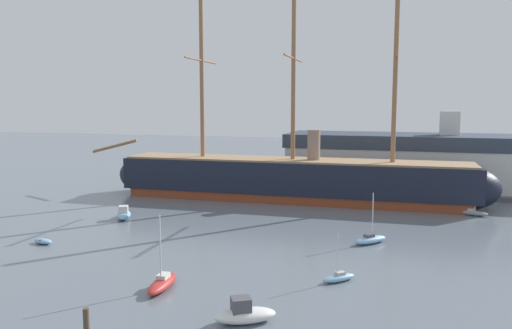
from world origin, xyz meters
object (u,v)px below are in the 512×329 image
Objects in this scene: tall_ship at (293,179)px; sailboat_near_centre at (162,283)px; sailboat_far_right at (473,212)px; dinghy_mid_left at (43,241)px; motorboat_alongside_bow at (124,214)px; motorboat_distant_centre at (291,192)px; sailboat_alongside_stern at (370,239)px; dockside_warehouse_right at (422,163)px; motorboat_foreground_right at (245,314)px; sailboat_mid_right at (339,277)px; mooring_piling_left_pair at (87,326)px.

tall_ship is 10.46× the size of sailboat_near_centre.
tall_ship is 27.04m from sailboat_far_right.
motorboat_alongside_bow reaches higher than dinghy_mid_left.
motorboat_distant_centre is at bearing 105.65° from tall_ship.
dockside_warehouse_right reaches higher than sailboat_alongside_stern.
sailboat_alongside_stern is at bearing 73.34° from motorboat_foreground_right.
sailboat_alongside_stern is at bearing -4.33° from motorboat_alongside_bow.
dinghy_mid_left is 13.54m from motorboat_alongside_bow.
motorboat_foreground_right is at bearing -116.99° from sailboat_mid_right.
sailboat_mid_right is at bearing 49.00° from mooring_piling_left_pair.
sailboat_far_right reaches higher than sailboat_mid_right.
sailboat_near_centre reaches higher than motorboat_foreground_right.
mooring_piling_left_pair is (-15.94, -29.43, 0.70)m from sailboat_alongside_stern.
mooring_piling_left_pair is (-28.53, -48.04, 0.75)m from sailboat_far_right.
sailboat_near_centre is 47.35m from sailboat_far_right.
motorboat_foreground_right is 1.83× the size of dinghy_mid_left.
tall_ship reaches higher than sailboat_near_centre.
motorboat_foreground_right is at bearing -80.64° from motorboat_distant_centre.
sailboat_near_centre is at bearing -156.01° from sailboat_mid_right.
mooring_piling_left_pair is at bearing -44.27° from dinghy_mid_left.
motorboat_foreground_right is 46.44m from sailboat_far_right.
sailboat_alongside_stern reaches higher than motorboat_alongside_bow.
motorboat_foreground_right is 30.64m from dinghy_mid_left.
sailboat_far_right is (19.62, 42.09, -0.23)m from motorboat_foreground_right.
sailboat_mid_right is (5.29, 10.39, -0.30)m from motorboat_foreground_right.
mooring_piling_left_pair is at bearing -146.27° from motorboat_foreground_right.
mooring_piling_left_pair is (-1.89, -51.47, -2.36)m from tall_ship.
sailboat_alongside_stern is at bearing -59.91° from motorboat_distant_centre.
mooring_piling_left_pair is at bearing -90.72° from motorboat_distant_centre.
sailboat_near_centre is at bearing -92.35° from tall_ship.
motorboat_alongside_bow is 2.00× the size of mooring_piling_left_pair.
dinghy_mid_left is (-19.21, 8.43, -0.25)m from sailboat_near_centre.
sailboat_mid_right is 0.08× the size of dockside_warehouse_right.
dinghy_mid_left is at bearing -129.74° from dockside_warehouse_right.
sailboat_far_right is at bearing -15.42° from motorboat_distant_centre.
dinghy_mid_left is 0.46× the size of sailboat_alongside_stern.
motorboat_distant_centre is (-13.50, 39.38, 0.16)m from sailboat_mid_right.
dinghy_mid_left is 0.05× the size of dockside_warehouse_right.
dockside_warehouse_right reaches higher than dinghy_mid_left.
dinghy_mid_left is (-20.91, -32.93, -3.24)m from tall_ship.
sailboat_near_centre is at bearing 88.87° from mooring_piling_left_pair.
sailboat_far_right is at bearing 19.48° from motorboat_alongside_bow.
motorboat_alongside_bow is at bearing 134.98° from motorboat_foreground_right.
sailboat_far_right is 0.10× the size of dockside_warehouse_right.
sailboat_mid_right is 1.18× the size of motorboat_distant_centre.
sailboat_near_centre is 27.81m from motorboat_alongside_bow.
sailboat_far_right is (47.55, 29.50, 0.13)m from dinghy_mid_left.
sailboat_mid_right is at bearing -114.32° from sailboat_far_right.
motorboat_alongside_bow is 1.28× the size of motorboat_distant_centre.
sailboat_far_right reaches higher than motorboat_alongside_bow.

